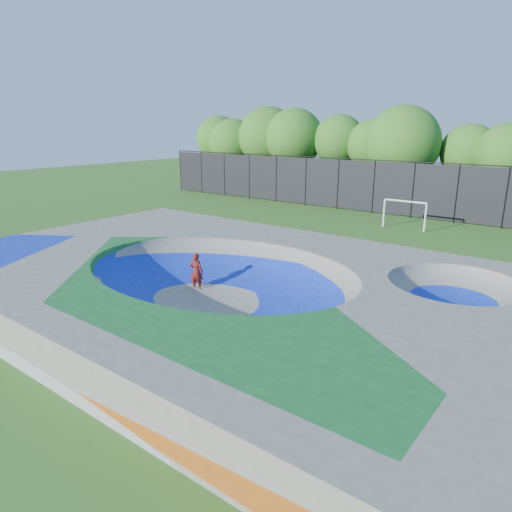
% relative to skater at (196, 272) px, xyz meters
% --- Properties ---
extents(ground, '(120.00, 120.00, 0.00)m').
position_rel_skater_xyz_m(ground, '(1.69, -0.56, -0.79)').
color(ground, '#2B5C19').
rests_on(ground, ground).
extents(skate_deck, '(22.00, 14.00, 1.50)m').
position_rel_skater_xyz_m(skate_deck, '(1.69, -0.56, -0.04)').
color(skate_deck, gray).
rests_on(skate_deck, ground).
extents(skater, '(0.66, 0.54, 1.57)m').
position_rel_skater_xyz_m(skater, '(0.00, 0.00, 0.00)').
color(skater, red).
rests_on(skater, ground).
extents(skateboard, '(0.81, 0.40, 0.05)m').
position_rel_skater_xyz_m(skateboard, '(0.00, 0.00, -0.76)').
color(skateboard, black).
rests_on(skateboard, ground).
extents(soccer_goal, '(2.84, 0.12, 1.87)m').
position_rel_skater_xyz_m(soccer_goal, '(2.61, 16.37, 0.51)').
color(soccer_goal, white).
rests_on(soccer_goal, ground).
extents(fence, '(48.09, 0.09, 4.04)m').
position_rel_skater_xyz_m(fence, '(1.69, 20.44, 1.31)').
color(fence, black).
rests_on(fence, ground).
extents(treeline, '(53.36, 7.80, 8.30)m').
position_rel_skater_xyz_m(treeline, '(1.21, 25.36, 4.19)').
color(treeline, '#4D3926').
rests_on(treeline, ground).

